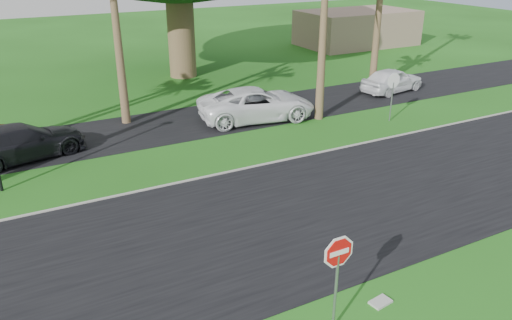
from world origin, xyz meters
The scene contains 11 objects.
ground centered at (0.00, 0.00, 0.00)m, with size 120.00×120.00×0.00m, color #1D5214.
road centered at (0.00, 2.00, 0.01)m, with size 120.00×8.00×0.02m, color black.
parking_strip centered at (0.00, 12.50, 0.01)m, with size 120.00×5.00×0.02m, color black.
curb centered at (0.00, 6.05, 0.03)m, with size 120.00×0.12×0.06m, color gray.
stop_sign_near centered at (0.50, -3.00, 1.77)m, with size 1.05×0.07×2.62m.
stop_sign_far centered at (12.00, 8.00, 1.77)m, with size 1.05×0.07×2.62m.
building_far centered at (24.00, 26.00, 1.50)m, with size 10.00×6.00×3.00m, color gray.
car_dark centered at (-5.00, 11.32, 0.75)m, with size 2.09×5.14×1.49m, color black.
car_minivan centered at (6.06, 11.31, 0.82)m, with size 2.74×5.93×1.65m, color white.
car_pickup centered at (15.83, 12.17, 0.73)m, with size 1.73×4.31×1.47m, color white.
utility_slab centered at (2.08, -2.84, 0.03)m, with size 0.55×0.35×0.06m, color #A4A59D.
Camera 1 is at (-5.38, -10.29, 8.23)m, focal length 35.00 mm.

